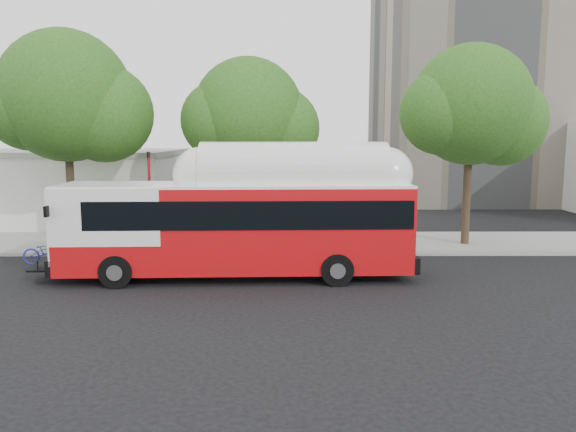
% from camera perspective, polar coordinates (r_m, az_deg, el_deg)
% --- Properties ---
extents(ground, '(120.00, 120.00, 0.00)m').
position_cam_1_polar(ground, '(20.39, -2.17, -6.33)').
color(ground, black).
rests_on(ground, ground).
extents(sidewalk, '(60.00, 5.00, 0.15)m').
position_cam_1_polar(sidewalk, '(26.72, -1.72, -2.69)').
color(sidewalk, gray).
rests_on(sidewalk, ground).
extents(curb_strip, '(60.00, 0.30, 0.15)m').
position_cam_1_polar(curb_strip, '(24.17, -1.88, -3.85)').
color(curb_strip, gray).
rests_on(curb_strip, ground).
extents(red_curb_segment, '(10.00, 0.32, 0.16)m').
position_cam_1_polar(red_curb_segment, '(24.44, -8.94, -3.80)').
color(red_curb_segment, maroon).
rests_on(red_curb_segment, ground).
extents(street_tree_left, '(6.67, 5.80, 9.74)m').
position_cam_1_polar(street_tree_left, '(26.95, -20.63, 10.84)').
color(street_tree_left, '#2D2116').
rests_on(street_tree_left, ground).
extents(street_tree_mid, '(5.75, 5.00, 8.62)m').
position_cam_1_polar(street_tree_mid, '(25.84, -3.14, 9.93)').
color(street_tree_mid, '#2D2116').
rests_on(street_tree_mid, ground).
extents(street_tree_right, '(6.21, 5.40, 9.18)m').
position_cam_1_polar(street_tree_right, '(27.08, 18.91, 10.17)').
color(street_tree_right, '#2D2116').
rests_on(street_tree_right, ground).
extents(low_commercial_bldg, '(16.20, 10.20, 4.25)m').
position_cam_1_polar(low_commercial_bldg, '(36.90, -23.75, 2.88)').
color(low_commercial_bldg, silver).
rests_on(low_commercial_bldg, ground).
extents(transit_bus, '(13.34, 3.14, 3.92)m').
position_cam_1_polar(transit_bus, '(20.14, -5.00, -1.21)').
color(transit_bus, red).
rests_on(transit_bus, ground).
extents(signal_pole, '(0.13, 0.42, 4.42)m').
position_cam_1_polar(signal_pole, '(25.23, -13.84, 1.47)').
color(signal_pole, '#A3111E').
rests_on(signal_pole, ground).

